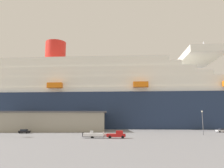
% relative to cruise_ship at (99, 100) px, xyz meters
% --- Properties ---
extents(ground_plane, '(600.00, 600.00, 0.00)m').
position_rel_cruise_ship_xyz_m(ground_plane, '(5.37, -31.62, -17.09)').
color(ground_plane, gray).
extents(cruise_ship, '(242.87, 57.52, 60.09)m').
position_rel_cruise_ship_xyz_m(cruise_ship, '(0.00, 0.00, 0.00)').
color(cruise_ship, '#1E2D4C').
rests_on(cruise_ship, ground_plane).
extents(terminal_building, '(51.64, 29.36, 8.77)m').
position_rel_cruise_ship_xyz_m(terminal_building, '(-21.31, -30.68, -12.68)').
color(terminal_building, gray).
rests_on(terminal_building, ground_plane).
extents(pickup_truck, '(5.78, 2.75, 2.20)m').
position_rel_cruise_ship_xyz_m(pickup_truck, '(7.46, -70.30, -16.05)').
color(pickup_truck, red).
rests_on(pickup_truck, ground_plane).
extents(small_boat_on_trailer, '(8.42, 2.68, 2.15)m').
position_rel_cruise_ship_xyz_m(small_boat_on_trailer, '(1.23, -69.63, -16.13)').
color(small_boat_on_trailer, '#595960').
rests_on(small_boat_on_trailer, ground_plane).
extents(street_lamp, '(0.56, 0.56, 8.45)m').
position_rel_cruise_ship_xyz_m(street_lamp, '(37.93, -59.79, -11.63)').
color(street_lamp, slate).
rests_on(street_lamp, ground_plane).
extents(parked_car_silver_sedan, '(4.75, 2.57, 1.58)m').
position_rel_cruise_ship_xyz_m(parked_car_silver_sedan, '(52.15, -44.97, -16.26)').
color(parked_car_silver_sedan, silver).
rests_on(parked_car_silver_sedan, ground_plane).
extents(parked_car_black_coupe, '(4.41, 2.49, 1.58)m').
position_rel_cruise_ship_xyz_m(parked_car_black_coupe, '(-27.44, -48.82, -16.26)').
color(parked_car_black_coupe, black).
rests_on(parked_car_black_coupe, ground_plane).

